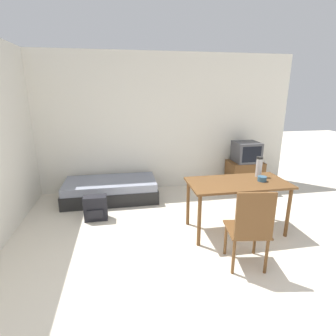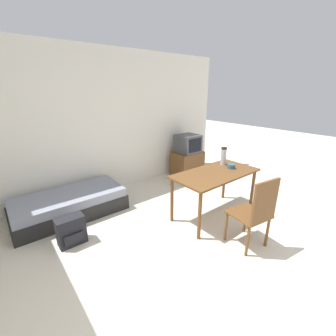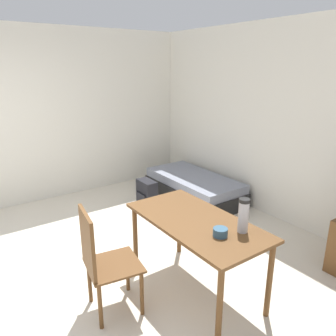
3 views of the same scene
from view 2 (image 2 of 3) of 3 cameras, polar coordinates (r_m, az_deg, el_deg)
ground_plane at (r=2.75m, az=21.16°, el=-28.15°), size 20.00×20.00×0.00m
wall_back at (r=4.49m, az=-15.79°, el=10.67°), size 5.64×0.06×2.70m
daybed at (r=4.07m, az=-23.61°, el=-8.44°), size 1.71×0.83×0.38m
tv at (r=5.29m, az=4.95°, el=2.62°), size 0.67×0.49×1.00m
dining_table at (r=3.60m, az=11.90°, el=-2.43°), size 1.40×0.70×0.76m
wooden_chair at (r=3.05m, az=21.48°, el=-10.08°), size 0.51×0.51×0.99m
thermos_flask at (r=3.92m, az=13.94°, el=3.17°), size 0.09×0.09×0.30m
mate_bowl at (r=3.80m, az=15.74°, el=0.44°), size 0.12×0.12×0.07m
backpack at (r=3.36m, az=-23.37°, el=-14.45°), size 0.35×0.22×0.40m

